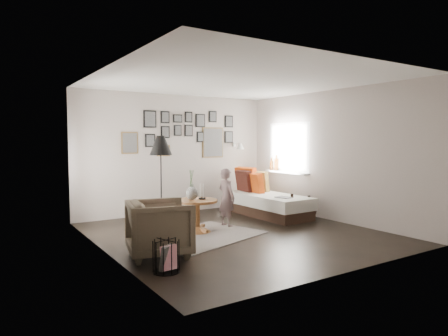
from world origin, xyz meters
TOP-DOWN VIEW (x-y plane):
  - ground at (0.00, 0.00)m, footprint 4.80×4.80m
  - wall_back at (0.00, 2.40)m, footprint 4.50×0.00m
  - wall_front at (0.00, -2.40)m, footprint 4.50×0.00m
  - wall_left at (-2.25, 0.00)m, footprint 0.00×4.80m
  - wall_right at (2.25, 0.00)m, footprint 0.00×4.80m
  - ceiling at (0.00, 0.00)m, footprint 4.80×4.80m
  - door_left at (-2.23, 1.20)m, footprint 0.00×2.14m
  - window_right at (2.18, 1.34)m, footprint 0.15×1.32m
  - gallery_wall at (0.29, 2.38)m, footprint 2.74×0.03m
  - wall_sconce at (1.55, 2.13)m, footprint 0.18×0.36m
  - rug at (-0.64, 0.14)m, footprint 2.32×1.92m
  - pedestal_table at (-0.54, 0.46)m, footprint 0.73×0.73m
  - vase at (-0.62, 0.48)m, footprint 0.21×0.21m
  - candles at (-0.43, 0.46)m, footprint 0.13×0.13m
  - daybed at (1.47, 1.07)m, footprint 0.91×2.10m
  - magazine_on_daybed at (1.42, 0.42)m, footprint 0.28×0.34m
  - armchair at (-1.66, -0.51)m, footprint 1.02×1.00m
  - armchair_cushion at (-1.63, -0.46)m, footprint 0.43×0.44m
  - floor_lamp at (-1.02, 0.89)m, footprint 0.39×0.39m
  - magazine_basket at (-1.87, -1.19)m, footprint 0.40×0.40m
  - demijohn_large at (1.57, 0.35)m, footprint 0.36×0.36m
  - demijohn_small at (1.92, 0.23)m, footprint 0.31×0.31m
  - child at (0.15, 0.58)m, footprint 0.31×0.42m

SIDE VIEW (x-z plane):
  - ground at x=0.00m, z-range 0.00..0.00m
  - rug at x=-0.64m, z-range 0.00..0.01m
  - demijohn_small at x=1.92m, z-range -0.06..0.43m
  - magazine_basket at x=-1.87m, z-range 0.00..0.39m
  - demijohn_large at x=1.57m, z-range -0.06..0.47m
  - pedestal_table at x=-0.54m, z-range -0.02..0.55m
  - daybed at x=1.47m, z-range -0.19..0.80m
  - armchair at x=-1.66m, z-range 0.00..0.78m
  - magazine_on_daybed at x=1.42m, z-range 0.46..0.47m
  - armchair_cushion at x=-1.63m, z-range 0.40..0.56m
  - child at x=0.15m, z-range 0.00..1.08m
  - candles at x=-0.43m, z-range 0.57..0.84m
  - vase at x=-0.62m, z-range 0.47..0.99m
  - window_right at x=2.18m, z-range 0.28..1.58m
  - door_left at x=-2.23m, z-range -0.02..2.12m
  - wall_back at x=0.00m, z-range -0.95..3.55m
  - wall_front at x=0.00m, z-range -0.95..3.55m
  - wall_left at x=-2.25m, z-range -1.10..3.70m
  - wall_right at x=2.25m, z-range -1.10..3.70m
  - floor_lamp at x=-1.02m, z-range 0.61..2.29m
  - wall_sconce at x=1.55m, z-range 1.38..1.54m
  - gallery_wall at x=0.29m, z-range 1.20..2.28m
  - ceiling at x=0.00m, z-range 2.60..2.60m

